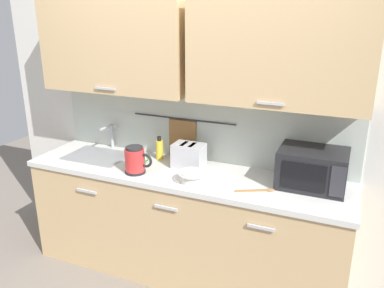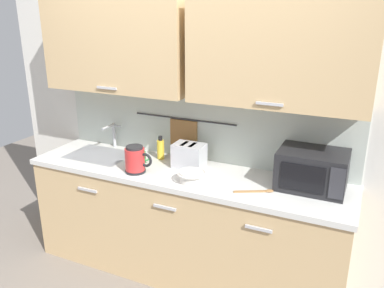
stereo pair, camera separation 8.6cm
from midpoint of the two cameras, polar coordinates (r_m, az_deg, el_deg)
name	(u,v)px [view 2 (the right image)]	position (r m, az deg, el deg)	size (l,w,h in m)	color
counter_unit	(183,222)	(3.25, -0.53, -11.12)	(2.53, 0.64, 0.90)	tan
back_wall_assembly	(197,86)	(3.08, 1.46, 8.35)	(3.70, 0.41, 2.50)	silver
sink_faucet	(113,132)	(3.58, -10.63, 1.67)	(0.09, 0.17, 0.22)	#B2B5BA
microwave	(312,170)	(2.86, 17.68, -3.55)	(0.46, 0.35, 0.27)	black
electric_kettle	(135,160)	(3.03, -7.31, -2.23)	(0.23, 0.16, 0.21)	black
dish_soap_bottle	(161,149)	(3.28, -3.78, -0.69)	(0.06, 0.06, 0.20)	yellow
mug_near_sink	(141,157)	(3.22, -6.55, -1.88)	(0.12, 0.08, 0.09)	green
mixing_bowl	(191,176)	(2.85, 0.79, -4.64)	(0.21, 0.21, 0.08)	silver
toaster	(189,155)	(3.10, 0.30, -1.65)	(0.26, 0.17, 0.19)	#B7BABF
wooden_spoon	(259,191)	(2.76, 10.42, -6.68)	(0.26, 0.15, 0.01)	#9E7042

